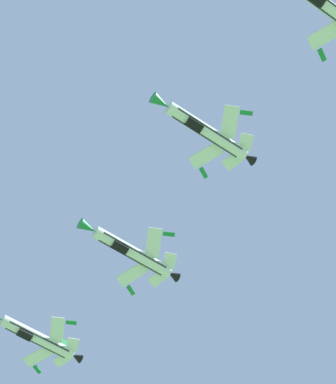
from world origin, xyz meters
name	(u,v)px	position (x,y,z in m)	size (l,w,h in m)	color
fighter_jet_lead	(326,6)	(28.16, 23.19, 97.68)	(15.90, 10.17, 4.58)	silver
fighter_jet_left_wing	(205,130)	(23.03, 43.98, 98.03)	(15.90, 10.20, 4.53)	silver
fighter_jet_right_wing	(131,251)	(21.58, 63.71, 95.49)	(15.90, 10.01, 4.81)	silver
fighter_jet_left_outer	(36,337)	(15.91, 85.56, 97.47)	(15.90, 10.28, 4.37)	silver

